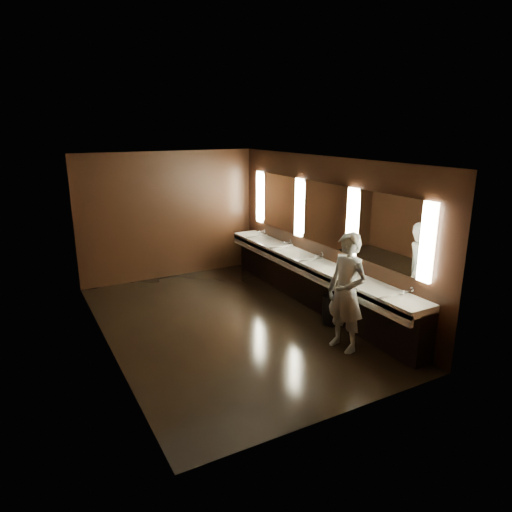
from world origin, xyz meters
The scene contains 10 objects.
floor centered at (0.00, 0.00, 0.00)m, with size 6.00×6.00×0.00m, color black.
ceiling centered at (0.00, 0.00, 2.80)m, with size 4.00×6.00×0.02m, color #2D2D2B.
wall_back centered at (0.00, 3.00, 1.40)m, with size 4.00×0.02×2.80m, color black.
wall_front centered at (0.00, -3.00, 1.40)m, with size 4.00×0.02×2.80m, color black.
wall_left centered at (-2.00, 0.00, 1.40)m, with size 0.02×6.00×2.80m, color black.
wall_right centered at (2.00, 0.00, 1.40)m, with size 0.02×6.00×2.80m, color black.
sink_counter centered at (1.79, 0.00, 0.50)m, with size 0.55×5.40×1.01m.
mirror_band centered at (1.98, 0.00, 1.75)m, with size 0.06×5.03×1.15m.
person centered at (1.18, -1.68, 0.91)m, with size 0.67×0.44×1.83m, color #8CB6D1.
trash_bin centered at (1.58, -0.87, 0.25)m, with size 0.33×0.33×0.51m, color black.
Camera 1 is at (-3.09, -6.65, 3.32)m, focal length 32.00 mm.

